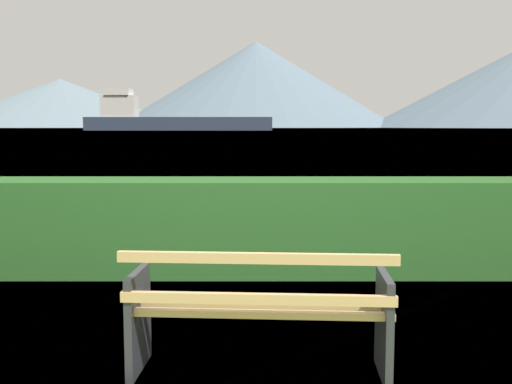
{
  "coord_description": "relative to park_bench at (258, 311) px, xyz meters",
  "views": [
    {
      "loc": [
        -0.02,
        -3.91,
        1.63
      ],
      "look_at": [
        0.0,
        4.44,
        0.72
      ],
      "focal_mm": 42.7,
      "sensor_mm": 36.0,
      "label": 1
    }
  ],
  "objects": [
    {
      "name": "hedge_row",
      "position": [
        0.0,
        2.82,
        0.09
      ],
      "size": [
        10.49,
        0.82,
        1.04
      ],
      "primitive_type": "cube",
      "color": "#285B23",
      "rests_on": "ground_plane"
    },
    {
      "name": "park_bench",
      "position": [
        0.0,
        0.0,
        0.0
      ],
      "size": [
        1.74,
        0.67,
        0.87
      ],
      "color": "tan",
      "rests_on": "ground_plane"
    },
    {
      "name": "cargo_ship_large",
      "position": [
        -31.66,
        208.14,
        3.57
      ],
      "size": [
        64.69,
        10.79,
        14.29
      ],
      "color": "#2D384C",
      "rests_on": "water_surface"
    },
    {
      "name": "water_surface",
      "position": [
        0.0,
        309.67,
        -0.43
      ],
      "size": [
        620.0,
        620.0,
        0.0
      ],
      "primitive_type": "plane",
      "color": "#6B8EA3",
      "rests_on": "ground_plane"
    },
    {
      "name": "distant_hills",
      "position": [
        120.49,
        564.15,
        40.12
      ],
      "size": [
        750.16,
        361.17,
        89.27
      ],
      "color": "slate",
      "rests_on": "ground_plane"
    },
    {
      "name": "ground_plane",
      "position": [
        0.0,
        0.06,
        -0.43
      ],
      "size": [
        1400.0,
        1400.0,
        0.0
      ],
      "primitive_type": "plane",
      "color": "#567A38"
    }
  ]
}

